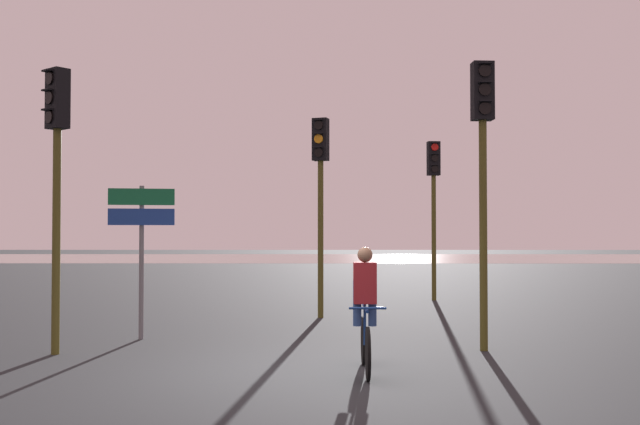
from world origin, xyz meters
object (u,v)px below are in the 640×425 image
(traffic_light_far_right, at_px, (434,189))
(traffic_light_near_right, at_px, (483,150))
(traffic_light_center, at_px, (321,178))
(cyclist, at_px, (365,308))
(direction_sign_post, at_px, (141,233))
(traffic_light_near_left, at_px, (57,155))

(traffic_light_far_right, relative_size, traffic_light_near_right, 0.95)
(traffic_light_far_right, bearing_deg, traffic_light_center, 45.86)
(cyclist, bearing_deg, direction_sign_post, -36.73)
(traffic_light_near_right, distance_m, direction_sign_post, 5.80)
(traffic_light_near_left, xyz_separation_m, cyclist, (4.54, -1.26, -2.15))
(traffic_light_far_right, xyz_separation_m, traffic_light_near_left, (-6.90, -8.30, 0.03))
(traffic_light_center, bearing_deg, traffic_light_near_right, 139.34)
(traffic_light_far_right, bearing_deg, traffic_light_near_left, 44.12)
(traffic_light_center, relative_size, cyclist, 2.47)
(traffic_light_near_left, xyz_separation_m, traffic_light_near_right, (6.45, 0.36, 0.12))
(traffic_light_far_right, height_order, traffic_light_near_right, traffic_light_near_right)
(traffic_light_near_right, bearing_deg, direction_sign_post, -14.84)
(traffic_light_center, height_order, direction_sign_post, traffic_light_center)
(traffic_light_near_left, relative_size, cyclist, 2.49)
(traffic_light_near_right, distance_m, cyclist, 3.38)
(traffic_light_center, bearing_deg, traffic_light_near_left, 66.67)
(traffic_light_center, height_order, cyclist, traffic_light_center)
(traffic_light_center, distance_m, direction_sign_post, 4.43)
(traffic_light_far_right, bearing_deg, cyclist, 69.98)
(traffic_light_center, height_order, traffic_light_far_right, traffic_light_center)
(direction_sign_post, xyz_separation_m, cyclist, (3.64, -2.72, -0.97))
(traffic_light_center, height_order, traffic_light_near_left, traffic_light_near_left)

